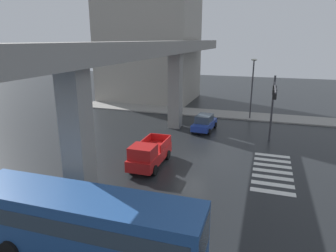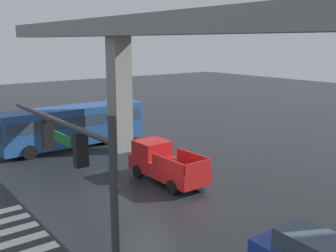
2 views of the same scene
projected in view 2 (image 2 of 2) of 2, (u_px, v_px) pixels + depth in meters
The scene contains 6 objects.
ground_plane at pixel (146, 204), 19.18m from camera, with size 120.00×120.00×0.00m, color black.
crosswalk_stripes at pixel (12, 243), 15.43m from camera, with size 7.15×2.80×0.01m.
elevated_overpass at pixel (209, 36), 19.85m from camera, with size 54.51×2.38×9.26m.
pickup_truck at pixel (164, 164), 22.17m from camera, with size 5.12×2.13×2.08m.
city_bus at pixel (73, 124), 29.25m from camera, with size 2.91×10.84×2.99m.
traffic_signal_mast at pixel (80, 176), 9.99m from camera, with size 6.49×0.32×6.20m.
Camera 2 is at (14.91, -10.05, 7.73)m, focal length 42.35 mm.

